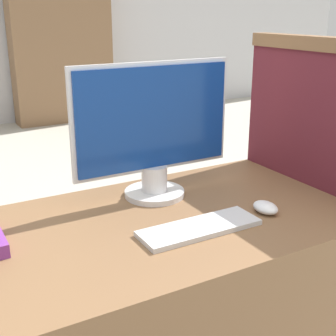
{
  "coord_description": "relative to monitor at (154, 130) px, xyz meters",
  "views": [
    {
      "loc": [
        -0.58,
        -0.83,
        1.36
      ],
      "look_at": [
        0.07,
        0.33,
        0.91
      ],
      "focal_mm": 50.0,
      "sensor_mm": 36.0,
      "label": 1
    }
  ],
  "objects": [
    {
      "name": "monitor",
      "position": [
        0.0,
        0.0,
        0.0
      ],
      "size": [
        0.59,
        0.21,
        0.47
      ],
      "color": "silver",
      "rests_on": "desk"
    },
    {
      "name": "mouse",
      "position": [
        0.25,
        -0.31,
        -0.22
      ],
      "size": [
        0.07,
        0.1,
        0.04
      ],
      "color": "white",
      "rests_on": "desk"
    },
    {
      "name": "keyboard",
      "position": [
        -0.01,
        -0.32,
        -0.23
      ],
      "size": [
        0.38,
        0.13,
        0.02
      ],
      "color": "silver",
      "rests_on": "desk"
    },
    {
      "name": "desk",
      "position": [
        -0.15,
        -0.19,
        -0.61
      ],
      "size": [
        1.41,
        0.74,
        0.73
      ],
      "color": "brown",
      "rests_on": "ground_plane"
    },
    {
      "name": "carrel_divider",
      "position": [
        0.59,
        -0.19,
        -0.32
      ],
      "size": [
        0.07,
        0.73,
        1.27
      ],
      "color": "#5B1E28",
      "rests_on": "ground_plane"
    },
    {
      "name": "bookshelf_far",
      "position": [
        1.04,
        4.42,
        -0.1
      ],
      "size": [
        1.22,
        0.32,
        1.74
      ],
      "color": "#846042",
      "rests_on": "ground_plane"
    }
  ]
}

